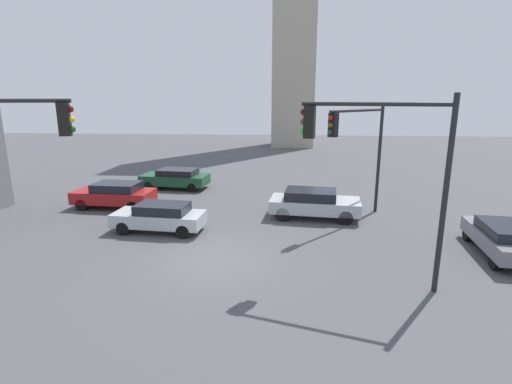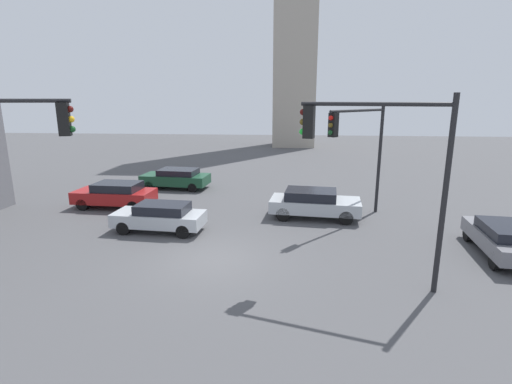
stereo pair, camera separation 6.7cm
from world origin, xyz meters
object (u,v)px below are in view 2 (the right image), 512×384
at_px(car_4, 160,216).
at_px(traffic_light_1, 10,150).
at_px(car_0, 503,238).
at_px(car_2, 176,178).
at_px(traffic_light_0, 359,138).
at_px(car_1, 115,194).
at_px(car_3, 314,203).
at_px(traffic_light_2, 378,151).

bearing_deg(car_4, traffic_light_1, 64.01).
distance_m(car_0, car_2, 18.05).
distance_m(traffic_light_0, car_0, 6.96).
relative_size(car_1, car_3, 0.94).
bearing_deg(traffic_light_0, car_4, -33.47).
bearing_deg(traffic_light_1, traffic_light_2, -13.42).
distance_m(car_1, car_4, 5.08).
height_order(car_0, car_4, car_4).
bearing_deg(car_0, car_3, 63.84).
distance_m(traffic_light_0, traffic_light_1, 13.60).
distance_m(traffic_light_1, car_2, 13.53).
bearing_deg(car_0, traffic_light_0, 56.01).
bearing_deg(car_3, traffic_light_1, -136.41).
bearing_deg(traffic_light_1, car_0, -5.97).
bearing_deg(car_3, traffic_light_2, -72.56).
distance_m(car_0, car_4, 13.56).
bearing_deg(car_0, car_1, 79.29).
xyz_separation_m(car_1, car_4, (3.63, -3.56, -0.05)).
height_order(car_0, car_2, car_2).
bearing_deg(car_3, traffic_light_0, -0.62).
relative_size(car_0, car_4, 1.05).
distance_m(traffic_light_0, traffic_light_2, 6.50).
relative_size(traffic_light_1, car_0, 1.43).
relative_size(traffic_light_0, car_0, 1.29).
height_order(traffic_light_0, car_4, traffic_light_0).
distance_m(car_2, car_3, 10.18).
relative_size(car_2, car_4, 1.09).
distance_m(traffic_light_0, car_2, 12.38).
xyz_separation_m(traffic_light_1, traffic_light_2, (10.97, 0.72, -0.01)).
distance_m(traffic_light_1, car_1, 9.09).
height_order(traffic_light_2, car_3, traffic_light_2).
bearing_deg(car_1, traffic_light_1, 98.36).
bearing_deg(car_1, car_3, 177.43).
relative_size(traffic_light_0, car_1, 1.30).
bearing_deg(traffic_light_2, car_3, -62.42).
bearing_deg(car_4, car_1, -40.26).
xyz_separation_m(traffic_light_2, car_0, (5.29, 2.50, -3.48)).
xyz_separation_m(car_1, car_3, (10.44, -0.95, 0.02)).
distance_m(traffic_light_2, car_1, 14.48).
bearing_deg(traffic_light_2, car_2, -35.22).
height_order(car_1, car_2, car_1).
distance_m(traffic_light_2, car_2, 16.15).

